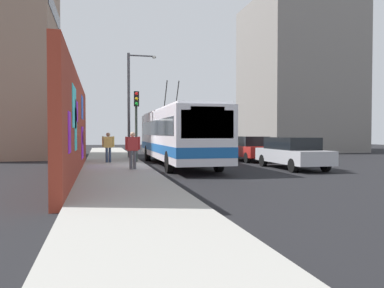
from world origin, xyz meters
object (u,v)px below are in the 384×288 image
Objects in this scene: parked_car_silver at (292,152)px; street_lamp at (132,98)px; city_bus at (177,134)px; pedestrian_at_curb at (133,147)px; pedestrian_midblock at (108,145)px; parked_car_red at (250,148)px; traffic_light at (136,114)px; parked_car_champagne at (222,145)px.

parked_car_silver is 0.70× the size of street_lamp.
city_bus is at bearing -159.07° from street_lamp.
parked_car_silver is 2.92× the size of pedestrian_at_curb.
city_bus is at bearing -106.73° from pedestrian_midblock.
parked_car_red is 9.62m from pedestrian_at_curb.
city_bus reaches higher than pedestrian_midblock.
city_bus is 2.73× the size of parked_car_red.
pedestrian_midblock is at bearing 12.85° from pedestrian_at_curb.
pedestrian_at_curb is 4.60m from traffic_light.
parked_car_silver is at bearing -120.52° from traffic_light.
city_bus reaches higher than parked_car_silver.
parked_car_red is 1.13× the size of traffic_light.
city_bus is 6.21m from street_lamp.
parked_car_champagne is 13.73m from pedestrian_at_curb.
street_lamp is (4.21, -1.68, 3.05)m from pedestrian_midblock.
pedestrian_at_curb is (-3.25, 2.71, -0.57)m from city_bus.
street_lamp is (-2.64, 7.24, 3.34)m from parked_car_champagne.
city_bus is at bearing 146.87° from parked_car_champagne.
city_bus is 1.77× the size of street_lamp.
traffic_light reaches higher than pedestrian_midblock.
pedestrian_at_curb is 1.01× the size of pedestrian_midblock.
parked_car_silver is 7.92m from pedestrian_at_curb.
street_lamp reaches higher than parked_car_silver.
street_lamp is at bearing -4.53° from pedestrian_at_curb.
parked_car_champagne is 8.40m from street_lamp.
pedestrian_at_curb is (-11.22, 7.91, 0.32)m from parked_car_champagne.
street_lamp reaches higher than traffic_light.
city_bus is 3.09× the size of traffic_light.
city_bus is at bearing -39.85° from pedestrian_at_curb.
traffic_light is 4.54m from street_lamp.
pedestrian_at_curb reaches higher than parked_car_champagne.
city_bus is at bearing -114.60° from traffic_light.
pedestrian_at_curb is 0.42× the size of traffic_light.
parked_car_silver is 5.55m from parked_car_red.
city_bus reaches higher than pedestrian_at_curb.
street_lamp reaches higher than parked_car_red.
parked_car_silver is (-3.35, -5.20, -0.89)m from city_bus.
traffic_light is at bearing 65.40° from city_bus.
pedestrian_at_curb is 9.12m from street_lamp.
city_bus is 9.56m from parked_car_champagne.
parked_car_red is (2.20, -5.20, -0.89)m from city_bus.
city_bus is 3.92m from pedestrian_midblock.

